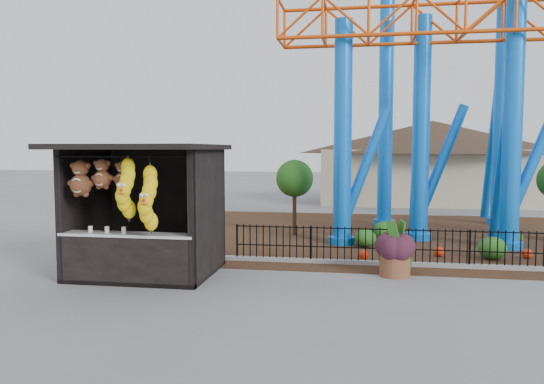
% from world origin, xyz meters
% --- Properties ---
extents(ground, '(120.00, 120.00, 0.00)m').
position_xyz_m(ground, '(0.00, 0.00, 0.00)').
color(ground, slate).
rests_on(ground, ground).
extents(mulch_bed, '(18.00, 12.00, 0.02)m').
position_xyz_m(mulch_bed, '(4.00, 8.00, 0.01)').
color(mulch_bed, '#331E11').
rests_on(mulch_bed, ground).
extents(curb, '(18.00, 0.18, 0.12)m').
position_xyz_m(curb, '(4.00, 3.00, 0.06)').
color(curb, gray).
rests_on(curb, ground).
extents(prize_booth, '(3.50, 3.40, 3.12)m').
position_xyz_m(prize_booth, '(-3.01, 0.91, 1.52)').
color(prize_booth, black).
rests_on(prize_booth, ground).
extents(picket_fence, '(12.20, 0.06, 1.00)m').
position_xyz_m(picket_fence, '(4.90, 3.00, 0.50)').
color(picket_fence, black).
rests_on(picket_fence, ground).
extents(roller_coaster, '(11.00, 6.37, 10.82)m').
position_xyz_m(roller_coaster, '(5.12, 8.23, 6.44)').
color(roller_coaster, blue).
rests_on(roller_coaster, ground).
extents(terracotta_planter, '(0.73, 0.73, 0.60)m').
position_xyz_m(terracotta_planter, '(2.90, 1.91, 0.30)').
color(terracotta_planter, brown).
rests_on(terracotta_planter, ground).
extents(planter_foliage, '(0.70, 0.70, 0.64)m').
position_xyz_m(planter_foliage, '(2.90, 1.91, 0.92)').
color(planter_foliage, '#341522').
rests_on(planter_foliage, terracotta_planter).
extents(potted_plant, '(0.99, 0.93, 0.90)m').
position_xyz_m(potted_plant, '(3.13, 2.26, 0.45)').
color(potted_plant, '#1B4F17').
rests_on(potted_plant, ground).
extents(landscaping, '(8.01, 3.48, 0.68)m').
position_xyz_m(landscaping, '(4.76, 5.62, 0.30)').
color(landscaping, '#225418').
rests_on(landscaping, mulch_bed).
extents(pavilion, '(15.00, 15.00, 4.80)m').
position_xyz_m(pavilion, '(6.00, 20.00, 3.07)').
color(pavilion, '#BFAD8C').
rests_on(pavilion, ground).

